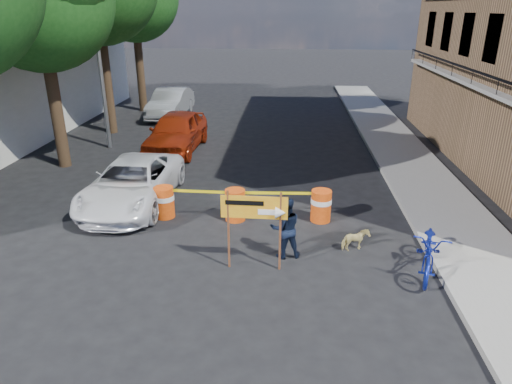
# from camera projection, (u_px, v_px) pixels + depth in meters

# --- Properties ---
(ground) EXTENTS (120.00, 120.00, 0.00)m
(ground) POSITION_uv_depth(u_px,v_px,m) (215.00, 271.00, 10.37)
(ground) COLOR black
(ground) RESTS_ON ground
(sidewalk_east) EXTENTS (2.40, 40.00, 0.15)m
(sidewalk_east) POSITION_uv_depth(u_px,v_px,m) (422.00, 182.00, 15.49)
(sidewalk_east) COLOR gray
(sidewalk_east) RESTS_ON ground
(streetlamp) EXTENTS (1.25, 0.18, 8.00)m
(streetlamp) POSITION_uv_depth(u_px,v_px,m) (98.00, 40.00, 17.90)
(streetlamp) COLOR gray
(streetlamp) RESTS_ON ground
(barrel_far_left) EXTENTS (0.58, 0.58, 0.90)m
(barrel_far_left) POSITION_uv_depth(u_px,v_px,m) (127.00, 200.00, 13.04)
(barrel_far_left) COLOR #CD3B0C
(barrel_far_left) RESTS_ON ground
(barrel_mid_left) EXTENTS (0.58, 0.58, 0.90)m
(barrel_mid_left) POSITION_uv_depth(u_px,v_px,m) (164.00, 202.00, 12.91)
(barrel_mid_left) COLOR #CD3B0C
(barrel_mid_left) RESTS_ON ground
(barrel_mid_right) EXTENTS (0.58, 0.58, 0.90)m
(barrel_mid_right) POSITION_uv_depth(u_px,v_px,m) (235.00, 204.00, 12.72)
(barrel_mid_right) COLOR #CD3B0C
(barrel_mid_right) RESTS_ON ground
(barrel_far_right) EXTENTS (0.58, 0.58, 0.90)m
(barrel_far_right) POSITION_uv_depth(u_px,v_px,m) (321.00, 205.00, 12.67)
(barrel_far_right) COLOR #CD3B0C
(barrel_far_right) RESTS_ON ground
(detour_sign) EXTENTS (1.47, 0.28, 1.90)m
(detour_sign) POSITION_uv_depth(u_px,v_px,m) (263.00, 214.00, 9.96)
(detour_sign) COLOR #592D19
(detour_sign) RESTS_ON ground
(pedestrian) EXTENTS (0.83, 0.71, 1.51)m
(pedestrian) POSITION_uv_depth(u_px,v_px,m) (285.00, 228.00, 10.72)
(pedestrian) COLOR black
(pedestrian) RESTS_ON ground
(bicycle) EXTENTS (1.05, 1.31, 2.17)m
(bicycle) POSITION_uv_depth(u_px,v_px,m) (433.00, 229.00, 9.95)
(bicycle) COLOR #13239C
(bicycle) RESTS_ON ground
(dog) EXTENTS (0.73, 0.53, 0.56)m
(dog) POSITION_uv_depth(u_px,v_px,m) (355.00, 240.00, 11.16)
(dog) COLOR #D6C47A
(dog) RESTS_ON ground
(suv_white) EXTENTS (2.32, 4.86, 1.34)m
(suv_white) POSITION_uv_depth(u_px,v_px,m) (132.00, 183.00, 13.71)
(suv_white) COLOR white
(suv_white) RESTS_ON ground
(sedan_red) EXTENTS (2.09, 4.78, 1.60)m
(sedan_red) POSITION_uv_depth(u_px,v_px,m) (176.00, 132.00, 18.84)
(sedan_red) COLOR #96250C
(sedan_red) RESTS_ON ground
(sedan_silver) EXTENTS (1.74, 4.65, 1.52)m
(sedan_silver) POSITION_uv_depth(u_px,v_px,m) (171.00, 103.00, 24.77)
(sedan_silver) COLOR #A6A9AD
(sedan_silver) RESTS_ON ground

